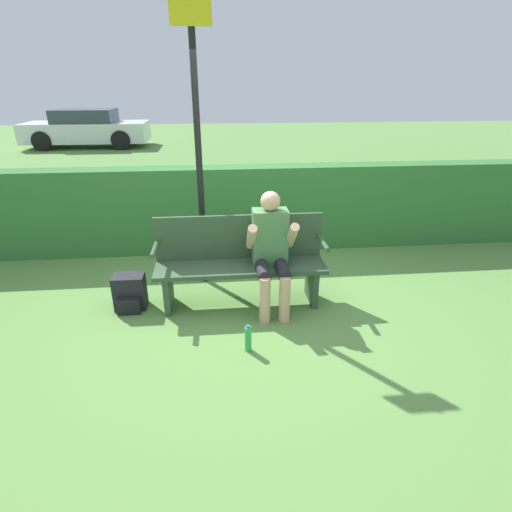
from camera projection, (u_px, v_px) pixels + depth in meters
name	position (u px, v px, depth m)	size (l,w,h in m)	color
ground_plane	(241.00, 303.00, 4.34)	(40.00, 40.00, 0.00)	#5B8942
hedge_back	(234.00, 209.00, 5.55)	(12.00, 0.36, 1.17)	#337033
park_bench	(240.00, 261.00, 4.21)	(1.77, 0.44, 0.94)	#334C33
person_seated	(271.00, 247.00, 4.04)	(0.49, 0.59, 1.22)	#4C7F4C
backpack	(130.00, 293.00, 4.19)	(0.32, 0.28, 0.37)	black
water_bottle	(248.00, 339.00, 3.54)	(0.06, 0.06, 0.26)	green
signpost	(198.00, 140.00, 4.17)	(0.40, 0.09, 2.96)	black
parked_car	(87.00, 129.00, 14.33)	(4.25, 1.80, 1.30)	silver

